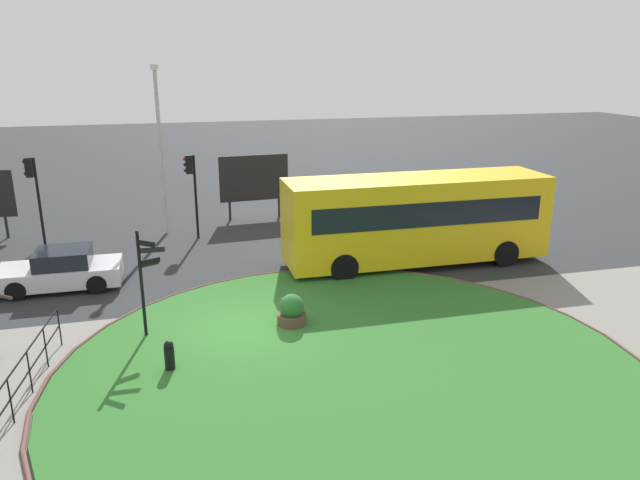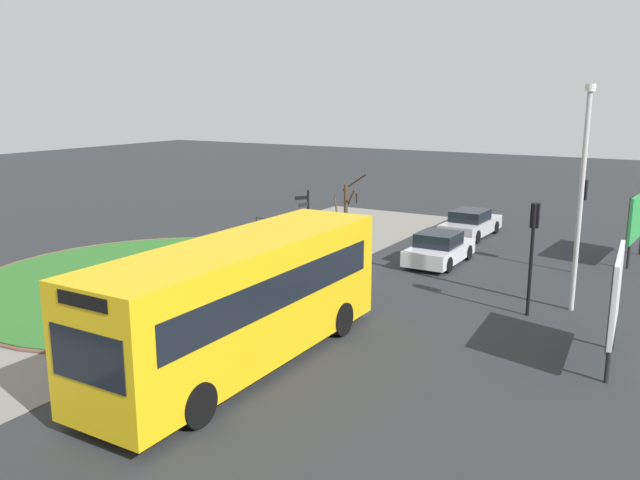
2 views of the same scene
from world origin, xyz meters
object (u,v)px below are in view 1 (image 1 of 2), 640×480
(car_near_lane, at_px, (61,270))
(traffic_light_near, at_px, (191,178))
(bollard_foreground, at_px, (169,356))
(bus_yellow, at_px, (416,218))
(billboard_right, at_px, (254,179))
(lamppost_tall, at_px, (160,145))
(planter_near_signpost, at_px, (292,312))
(signpost_directional, at_px, (144,276))
(traffic_light_far, at_px, (33,182))

(car_near_lane, relative_size, traffic_light_near, 1.10)
(traffic_light_near, bearing_deg, bollard_foreground, 78.11)
(bus_yellow, xyz_separation_m, car_near_lane, (-12.63, 0.63, -1.15))
(traffic_light_near, height_order, billboard_right, traffic_light_near)
(traffic_light_near, bearing_deg, car_near_lane, 39.94)
(lamppost_tall, xyz_separation_m, planter_near_signpost, (3.38, -10.95, -3.47))
(signpost_directional, bearing_deg, car_near_lane, 121.78)
(traffic_light_far, bearing_deg, bus_yellow, 162.05)
(car_near_lane, bearing_deg, traffic_light_near, -134.08)
(traffic_light_far, bearing_deg, lamppost_tall, -167.42)
(signpost_directional, xyz_separation_m, billboard_right, (4.84, 12.34, 0.08))
(lamppost_tall, xyz_separation_m, billboard_right, (4.23, 1.68, -1.99))
(bollard_foreground, bearing_deg, billboard_right, 73.37)
(car_near_lane, xyz_separation_m, planter_near_signpost, (6.92, -5.01, -0.17))
(billboard_right, bearing_deg, bollard_foreground, -110.61)
(bus_yellow, distance_m, lamppost_tall, 11.42)
(traffic_light_far, height_order, planter_near_signpost, traffic_light_far)
(bus_yellow, distance_m, planter_near_signpost, 7.32)
(billboard_right, relative_size, planter_near_signpost, 3.35)
(bus_yellow, height_order, traffic_light_far, traffic_light_far)
(signpost_directional, bearing_deg, lamppost_tall, 86.68)
(traffic_light_near, distance_m, traffic_light_far, 6.26)
(signpost_directional, xyz_separation_m, traffic_light_near, (1.79, 9.52, 0.81))
(car_near_lane, bearing_deg, bollard_foreground, 117.00)
(traffic_light_far, distance_m, lamppost_tall, 5.27)
(bollard_foreground, xyz_separation_m, planter_near_signpost, (3.48, 1.83, 0.01))
(car_near_lane, bearing_deg, bus_yellow, 177.43)
(car_near_lane, bearing_deg, billboard_right, -135.23)
(traffic_light_near, distance_m, planter_near_signpost, 10.31)
(bollard_foreground, relative_size, bus_yellow, 0.09)
(signpost_directional, relative_size, bollard_foreground, 3.64)
(traffic_light_far, xyz_separation_m, lamppost_tall, (5.07, 0.72, 1.21))
(car_near_lane, distance_m, lamppost_tall, 7.66)
(bus_yellow, bearing_deg, car_near_lane, 177.14)
(car_near_lane, height_order, traffic_light_near, traffic_light_near)
(traffic_light_far, relative_size, billboard_right, 1.10)
(signpost_directional, distance_m, billboard_right, 13.26)
(bollard_foreground, height_order, planter_near_signpost, planter_near_signpost)
(planter_near_signpost, bearing_deg, bollard_foreground, -152.26)
(signpost_directional, height_order, traffic_light_far, traffic_light_far)
(car_near_lane, relative_size, billboard_right, 1.19)
(bus_yellow, distance_m, billboard_right, 9.58)
(bollard_foreground, distance_m, billboard_right, 15.17)
(bollard_foreground, distance_m, car_near_lane, 7.66)
(billboard_right, distance_m, planter_near_signpost, 12.75)
(signpost_directional, relative_size, traffic_light_far, 0.85)
(traffic_light_near, bearing_deg, bus_yellow, 139.82)
(billboard_right, xyz_separation_m, planter_near_signpost, (-0.84, -12.64, -1.49))
(car_near_lane, distance_m, billboard_right, 10.96)
(car_near_lane, relative_size, lamppost_tall, 0.55)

